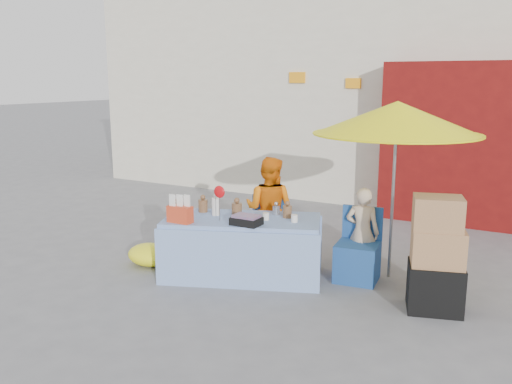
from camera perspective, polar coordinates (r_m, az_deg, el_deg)
The scene contains 10 objects.
ground at distance 6.34m, azimuth -3.28°, elevation -9.81°, with size 80.00×80.00×0.00m, color slate.
backdrop at distance 12.78m, azimuth 17.67°, elevation 14.79°, with size 14.00×8.00×7.80m.
market_table at distance 6.50m, azimuth -1.53°, elevation -5.75°, with size 2.06×1.50×1.13m.
chair_left at distance 6.99m, azimuth 0.86°, elevation -5.45°, with size 0.53×0.52×0.85m.
chair_right at distance 6.53m, azimuth 10.64°, elevation -6.95°, with size 0.53×0.52×0.85m.
vendor_orange at distance 6.99m, azimuth 1.40°, elevation -1.82°, with size 0.66×0.52×1.36m, color orange.
vendor_beige at distance 6.56m, azimuth 11.13°, elevation -4.21°, with size 0.40×0.26×1.09m, color beige.
umbrella at distance 6.39m, azimuth 14.62°, elevation 7.48°, with size 1.90×1.90×2.09m.
box_stack at distance 5.80m, azimuth 18.46°, elevation -6.70°, with size 0.64×0.58×1.20m.
tarp_bundle at distance 7.07m, azimuth -11.06°, elevation -6.48°, with size 0.61×0.49×0.28m, color #FFFA1A.
Camera 1 is at (3.17, -4.96, 2.35)m, focal length 38.00 mm.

